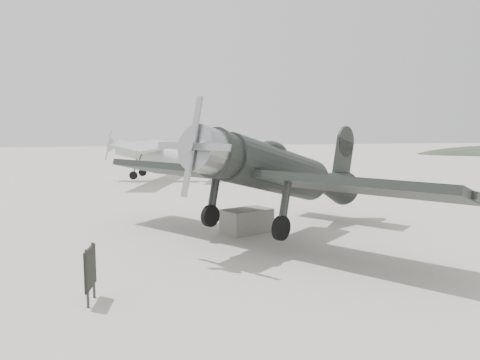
% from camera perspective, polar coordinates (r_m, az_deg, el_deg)
% --- Properties ---
extents(ground, '(160.00, 160.00, 0.00)m').
position_cam_1_polar(ground, '(19.46, -1.58, -5.17)').
color(ground, '#AFA89B').
rests_on(ground, ground).
extents(lowwing_monoplane, '(11.11, 12.29, 4.38)m').
position_cam_1_polar(lowwing_monoplane, '(16.69, 5.07, 0.90)').
color(lowwing_monoplane, black).
rests_on(lowwing_monoplane, ground).
extents(highwing_monoplane, '(8.23, 11.41, 3.26)m').
position_cam_1_polar(highwing_monoplane, '(34.49, -10.00, 3.25)').
color(highwing_monoplane, '#9DA0A2').
rests_on(highwing_monoplane, ground).
extents(equipment_block, '(2.06, 1.71, 0.88)m').
position_cam_1_polar(equipment_block, '(17.54, 0.82, -4.99)').
color(equipment_block, slate).
rests_on(equipment_block, ground).
extents(sign_board, '(0.20, 0.90, 1.31)m').
position_cam_1_polar(sign_board, '(11.13, -17.81, -10.28)').
color(sign_board, '#333333').
rests_on(sign_board, ground).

